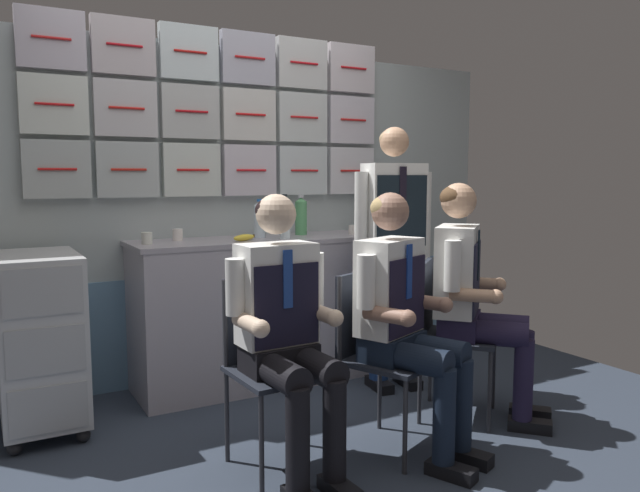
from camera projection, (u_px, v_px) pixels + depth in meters
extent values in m
cube|color=#2F3846|center=(326.00, 453.00, 3.02)|extent=(4.80, 4.80, 0.04)
cube|color=#A4B0B1|center=(222.00, 214.00, 4.10)|extent=(4.20, 0.06, 2.15)
cube|color=#648CAC|center=(226.00, 323.00, 4.15)|extent=(4.12, 0.01, 0.69)
cube|color=#A8AFAD|center=(57.00, 169.00, 3.52)|extent=(0.36, 0.06, 0.33)
cylinder|color=red|center=(58.00, 169.00, 3.49)|extent=(0.20, 0.01, 0.01)
cube|color=#A9B1B0|center=(128.00, 170.00, 3.71)|extent=(0.36, 0.06, 0.33)
cylinder|color=red|center=(129.00, 170.00, 3.68)|extent=(0.20, 0.01, 0.01)
cube|color=silver|center=(191.00, 170.00, 3.90)|extent=(0.36, 0.06, 0.33)
cylinder|color=red|center=(193.00, 170.00, 3.87)|extent=(0.20, 0.01, 0.01)
cube|color=silver|center=(249.00, 170.00, 4.09)|extent=(0.36, 0.06, 0.33)
cylinder|color=red|center=(252.00, 170.00, 4.06)|extent=(0.20, 0.01, 0.01)
cube|color=silver|center=(302.00, 171.00, 4.28)|extent=(0.36, 0.06, 0.33)
cylinder|color=red|center=(305.00, 170.00, 4.25)|extent=(0.20, 0.01, 0.01)
cube|color=silver|center=(350.00, 171.00, 4.47)|extent=(0.36, 0.06, 0.33)
cylinder|color=red|center=(353.00, 171.00, 4.44)|extent=(0.20, 0.01, 0.01)
cube|color=silver|center=(54.00, 105.00, 3.48)|extent=(0.36, 0.06, 0.33)
cylinder|color=red|center=(55.00, 104.00, 3.45)|extent=(0.20, 0.01, 0.01)
cube|color=#BDB9BD|center=(125.00, 109.00, 3.67)|extent=(0.36, 0.06, 0.33)
cylinder|color=red|center=(127.00, 108.00, 3.64)|extent=(0.20, 0.01, 0.01)
cube|color=#B3B4B3|center=(190.00, 112.00, 3.86)|extent=(0.36, 0.06, 0.33)
cylinder|color=red|center=(192.00, 111.00, 3.83)|extent=(0.20, 0.01, 0.01)
cube|color=silver|center=(249.00, 115.00, 4.05)|extent=(0.36, 0.06, 0.33)
cylinder|color=red|center=(251.00, 114.00, 4.02)|extent=(0.20, 0.01, 0.01)
cube|color=silver|center=(302.00, 118.00, 4.24)|extent=(0.36, 0.06, 0.33)
cylinder|color=red|center=(305.00, 117.00, 4.21)|extent=(0.20, 0.01, 0.01)
cube|color=silver|center=(351.00, 120.00, 4.43)|extent=(0.36, 0.06, 0.33)
cylinder|color=red|center=(354.00, 120.00, 4.40)|extent=(0.20, 0.01, 0.01)
cube|color=#B3ABB9|center=(51.00, 39.00, 3.44)|extent=(0.36, 0.06, 0.33)
cylinder|color=red|center=(51.00, 38.00, 3.41)|extent=(0.20, 0.01, 0.01)
cube|color=#B4AAAF|center=(123.00, 46.00, 3.63)|extent=(0.36, 0.06, 0.33)
cylinder|color=red|center=(125.00, 45.00, 3.60)|extent=(0.20, 0.01, 0.01)
cube|color=silver|center=(189.00, 53.00, 3.82)|extent=(0.36, 0.06, 0.33)
cylinder|color=red|center=(191.00, 52.00, 3.79)|extent=(0.20, 0.01, 0.01)
cube|color=#ABAABB|center=(248.00, 59.00, 4.01)|extent=(0.36, 0.06, 0.33)
cylinder|color=red|center=(250.00, 58.00, 3.98)|extent=(0.20, 0.01, 0.01)
cube|color=silver|center=(302.00, 64.00, 4.20)|extent=(0.36, 0.06, 0.33)
cylinder|color=red|center=(304.00, 63.00, 4.17)|extent=(0.20, 0.01, 0.01)
cube|color=silver|center=(351.00, 69.00, 4.39)|extent=(0.36, 0.06, 0.33)
cylinder|color=red|center=(354.00, 68.00, 4.36)|extent=(0.20, 0.01, 0.01)
cube|color=red|center=(250.00, 57.00, 4.03)|extent=(0.20, 0.02, 0.05)
cube|color=#ADA6B1|center=(259.00, 313.00, 3.97)|extent=(1.56, 0.52, 0.90)
cube|color=#9E97A2|center=(258.00, 240.00, 3.92)|extent=(1.59, 0.53, 0.03)
sphere|color=black|center=(15.00, 448.00, 2.95)|extent=(0.07, 0.07, 0.07)
sphere|color=black|center=(83.00, 435.00, 3.10)|extent=(0.07, 0.07, 0.07)
sphere|color=black|center=(9.00, 410.00, 3.43)|extent=(0.07, 0.07, 0.07)
sphere|color=black|center=(69.00, 400.00, 3.58)|extent=(0.07, 0.07, 0.07)
cube|color=silver|center=(40.00, 336.00, 3.21)|extent=(0.40, 0.64, 0.86)
cube|color=#ABADAF|center=(49.00, 409.00, 2.96)|extent=(0.35, 0.01, 0.23)
cube|color=#ABADAF|center=(46.00, 351.00, 2.93)|extent=(0.35, 0.01, 0.23)
cube|color=#ABADAF|center=(43.00, 292.00, 2.90)|extent=(0.35, 0.01, 0.23)
cylinder|color=#28282D|center=(41.00, 265.00, 2.91)|extent=(0.32, 0.02, 0.02)
cylinder|color=#2D2D33|center=(262.00, 445.00, 2.56)|extent=(0.02, 0.02, 0.43)
cylinder|color=#2D2D33|center=(335.00, 427.00, 2.75)|extent=(0.02, 0.02, 0.43)
cylinder|color=#2D2D33|center=(227.00, 416.00, 2.87)|extent=(0.02, 0.02, 0.43)
cylinder|color=#2D2D33|center=(295.00, 402.00, 3.06)|extent=(0.02, 0.02, 0.43)
cube|color=#1F242D|center=(279.00, 373.00, 2.79)|extent=(0.42, 0.42, 0.02)
cube|color=#1F242D|center=(260.00, 318.00, 2.92)|extent=(0.37, 0.04, 0.40)
cylinder|color=#2D2D33|center=(225.00, 323.00, 2.82)|extent=(0.02, 0.02, 0.40)
cylinder|color=#2D2D33|center=(294.00, 314.00, 3.01)|extent=(0.02, 0.02, 0.40)
cube|color=black|center=(340.00, 489.00, 2.57)|extent=(0.10, 0.22, 0.06)
cylinder|color=black|center=(298.00, 439.00, 2.49)|extent=(0.10, 0.10, 0.42)
cylinder|color=black|center=(334.00, 430.00, 2.58)|extent=(0.10, 0.10, 0.42)
cylinder|color=black|center=(279.00, 372.00, 2.60)|extent=(0.15, 0.36, 0.13)
cylinder|color=black|center=(314.00, 366.00, 2.69)|extent=(0.15, 0.36, 0.13)
cube|color=black|center=(279.00, 357.00, 2.78)|extent=(0.33, 0.21, 0.12)
cube|color=white|center=(277.00, 294.00, 2.76)|extent=(0.35, 0.20, 0.45)
cube|color=black|center=(287.00, 306.00, 2.68)|extent=(0.31, 0.03, 0.36)
cube|color=navy|center=(288.00, 279.00, 2.66)|extent=(0.04, 0.01, 0.25)
cylinder|color=white|center=(235.00, 287.00, 2.65)|extent=(0.08, 0.08, 0.24)
cylinder|color=beige|center=(250.00, 324.00, 2.59)|extent=(0.08, 0.23, 0.07)
sphere|color=beige|center=(261.00, 329.00, 2.51)|extent=(0.08, 0.08, 0.08)
cylinder|color=white|center=(315.00, 279.00, 2.86)|extent=(0.08, 0.08, 0.24)
cylinder|color=beige|center=(323.00, 314.00, 2.78)|extent=(0.08, 0.23, 0.07)
sphere|color=beige|center=(335.00, 318.00, 2.69)|extent=(0.08, 0.08, 0.08)
sphere|color=beige|center=(276.00, 214.00, 2.72)|extent=(0.18, 0.18, 0.18)
ellipsoid|color=black|center=(275.00, 210.00, 2.73)|extent=(0.18, 0.17, 0.12)
cylinder|color=#2D2D33|center=(405.00, 427.00, 2.75)|extent=(0.02, 0.02, 0.43)
cylinder|color=#2D2D33|center=(442.00, 404.00, 3.03)|extent=(0.02, 0.02, 0.43)
cylinder|color=#2D2D33|center=(339.00, 409.00, 2.96)|extent=(0.02, 0.02, 0.43)
cylinder|color=#2D2D33|center=(380.00, 388.00, 3.25)|extent=(0.02, 0.02, 0.43)
cube|color=#1F242D|center=(392.00, 360.00, 2.97)|extent=(0.52, 0.52, 0.02)
cube|color=#1F242D|center=(359.00, 312.00, 3.06)|extent=(0.35, 0.17, 0.40)
cylinder|color=#2D2D33|center=(340.00, 319.00, 2.92)|extent=(0.02, 0.02, 0.40)
cylinder|color=#2D2D33|center=(381.00, 306.00, 3.20)|extent=(0.02, 0.02, 0.40)
cube|color=black|center=(451.00, 471.00, 2.73)|extent=(0.17, 0.24, 0.06)
cube|color=black|center=(468.00, 457.00, 2.87)|extent=(0.17, 0.24, 0.06)
cylinder|color=black|center=(444.00, 416.00, 2.73)|extent=(0.10, 0.10, 0.42)
cylinder|color=black|center=(461.00, 405.00, 2.86)|extent=(0.10, 0.10, 0.42)
cylinder|color=black|center=(413.00, 358.00, 2.80)|extent=(0.26, 0.38, 0.13)
cylinder|color=black|center=(431.00, 350.00, 2.94)|extent=(0.26, 0.38, 0.13)
cube|color=black|center=(392.00, 346.00, 2.96)|extent=(0.37, 0.31, 0.12)
cube|color=white|center=(389.00, 286.00, 2.94)|extent=(0.39, 0.31, 0.45)
cube|color=black|center=(407.00, 296.00, 2.89)|extent=(0.29, 0.13, 0.36)
cube|color=navy|center=(409.00, 272.00, 2.87)|extent=(0.04, 0.02, 0.25)
cylinder|color=white|center=(366.00, 282.00, 2.78)|extent=(0.08, 0.08, 0.24)
cylinder|color=#9F735F|center=(387.00, 315.00, 2.75)|extent=(0.15, 0.23, 0.07)
sphere|color=#9F735F|center=(408.00, 318.00, 2.69)|extent=(0.08, 0.08, 0.08)
cylinder|color=white|center=(410.00, 271.00, 3.09)|extent=(0.08, 0.08, 0.24)
cylinder|color=#9F735F|center=(426.00, 302.00, 3.03)|extent=(0.15, 0.23, 0.07)
sphere|color=#9F735F|center=(445.00, 305.00, 2.97)|extent=(0.08, 0.08, 0.08)
sphere|color=#9F735F|center=(390.00, 212.00, 2.90)|extent=(0.18, 0.18, 0.18)
ellipsoid|color=tan|center=(388.00, 208.00, 2.91)|extent=(0.22, 0.22, 0.13)
cylinder|color=#2D2D33|center=(490.00, 392.00, 3.19)|extent=(0.02, 0.02, 0.43)
cylinder|color=#2D2D33|center=(494.00, 371.00, 3.53)|extent=(0.02, 0.02, 0.43)
cylinder|color=#2D2D33|center=(420.00, 385.00, 3.31)|extent=(0.02, 0.02, 0.43)
cylinder|color=#2D2D33|center=(430.00, 365.00, 3.65)|extent=(0.02, 0.02, 0.43)
cube|color=#1F242D|center=(459.00, 337.00, 3.39)|extent=(0.56, 0.56, 0.02)
cube|color=#1F242D|center=(425.00, 297.00, 3.43)|extent=(0.29, 0.27, 0.40)
cylinder|color=#2D2D33|center=(421.00, 304.00, 3.26)|extent=(0.02, 0.02, 0.40)
cylinder|color=#2D2D33|center=(432.00, 292.00, 3.60)|extent=(0.02, 0.02, 0.40)
cube|color=black|center=(530.00, 425.00, 3.23)|extent=(0.21, 0.22, 0.06)
cube|color=black|center=(530.00, 413.00, 3.41)|extent=(0.21, 0.22, 0.06)
cylinder|color=#201A36|center=(523.00, 380.00, 3.22)|extent=(0.10, 0.10, 0.42)
cylinder|color=#201A36|center=(524.00, 369.00, 3.39)|extent=(0.10, 0.10, 0.42)
cylinder|color=#201A36|center=(491.00, 333.00, 3.24)|extent=(0.35, 0.37, 0.13)
cylinder|color=#201A36|center=(493.00, 325.00, 3.42)|extent=(0.35, 0.37, 0.13)
cube|color=#201A36|center=(459.00, 325.00, 3.39)|extent=(0.39, 0.38, 0.12)
cube|color=white|center=(457.00, 270.00, 3.36)|extent=(0.40, 0.39, 0.48)
cube|color=#22233A|center=(476.00, 278.00, 3.33)|extent=(0.25, 0.23, 0.38)
cube|color=black|center=(479.00, 255.00, 3.31)|extent=(0.04, 0.04, 0.27)
cylinder|color=white|center=(452.00, 266.00, 3.16)|extent=(0.08, 0.08, 0.26)
cylinder|color=tan|center=(474.00, 295.00, 3.16)|extent=(0.21, 0.22, 0.07)
sphere|color=tan|center=(496.00, 297.00, 3.12)|extent=(0.08, 0.08, 0.08)
cylinder|color=white|center=(461.00, 256.00, 3.55)|extent=(0.08, 0.08, 0.26)
cylinder|color=tan|center=(480.00, 283.00, 3.51)|extent=(0.21, 0.22, 0.07)
sphere|color=tan|center=(499.00, 284.00, 3.48)|extent=(0.08, 0.08, 0.08)
sphere|color=tan|center=(459.00, 201.00, 3.32)|extent=(0.19, 0.19, 0.19)
ellipsoid|color=brown|center=(456.00, 197.00, 3.32)|extent=(0.25, 0.25, 0.13)
cube|color=black|center=(379.00, 385.00, 3.87)|extent=(0.12, 0.25, 0.06)
cube|color=black|center=(408.00, 381.00, 3.94)|extent=(0.12, 0.25, 0.06)
cylinder|color=navy|center=(379.00, 313.00, 3.85)|extent=(0.12, 0.12, 0.83)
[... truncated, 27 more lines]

